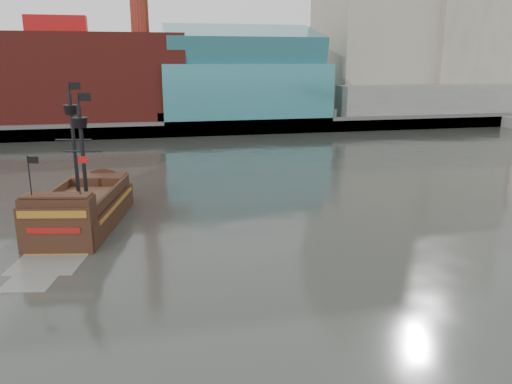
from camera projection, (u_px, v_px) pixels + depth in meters
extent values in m
plane|color=#2D2F2A|center=(316.00, 304.00, 26.51)|extent=(400.00, 400.00, 0.00)
cube|color=slate|center=(181.00, 113.00, 113.02)|extent=(220.00, 60.00, 2.00)
cube|color=#4C4C49|center=(194.00, 129.00, 85.12)|extent=(220.00, 1.00, 2.60)
cube|color=maroon|center=(61.00, 79.00, 87.30)|extent=(42.00, 18.00, 15.00)
cube|color=teal|center=(243.00, 91.00, 92.88)|extent=(30.00, 16.00, 10.00)
cube|color=#A79F8C|center=(459.00, 19.00, 105.21)|extent=(18.00, 18.00, 38.00)
cube|color=slate|center=(437.00, 100.00, 97.73)|extent=(40.00, 6.00, 6.00)
cube|color=teal|center=(242.00, 47.00, 90.84)|extent=(28.00, 14.94, 8.78)
cube|color=slate|center=(511.00, 100.00, 119.60)|extent=(4.00, 4.00, 3.00)
cube|color=black|center=(85.00, 217.00, 39.17)|extent=(7.32, 12.83, 2.62)
cube|color=#482B1A|center=(83.00, 200.00, 38.79)|extent=(6.59, 11.55, 0.30)
cube|color=black|center=(100.00, 181.00, 43.37)|extent=(4.67, 3.21, 1.01)
cube|color=black|center=(58.00, 210.00, 33.55)|extent=(5.00, 2.52, 1.81)
cube|color=black|center=(55.00, 237.00, 33.06)|extent=(4.88, 1.22, 4.02)
cube|color=#935F1C|center=(52.00, 215.00, 32.51)|extent=(4.45, 0.98, 0.50)
cube|color=maroon|center=(53.00, 231.00, 32.80)|extent=(3.47, 0.78, 0.40)
cylinder|color=black|center=(74.00, 145.00, 39.20)|extent=(0.33, 0.33, 7.85)
cylinder|color=black|center=(83.00, 156.00, 36.10)|extent=(0.33, 0.33, 7.24)
cone|color=black|center=(71.00, 110.00, 38.50)|extent=(1.30, 1.30, 0.70)
cone|color=black|center=(80.00, 123.00, 35.49)|extent=(1.30, 1.30, 0.70)
cube|color=black|center=(74.00, 86.00, 38.05)|extent=(0.89, 0.21, 0.55)
cube|color=black|center=(84.00, 97.00, 35.03)|extent=(0.89, 0.21, 0.55)
cube|color=gray|center=(47.00, 264.00, 31.73)|extent=(4.91, 4.40, 0.02)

